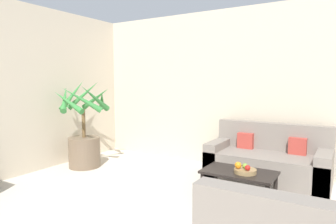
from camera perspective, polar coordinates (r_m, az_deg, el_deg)
The scene contains 8 objects.
wall_back at distance 5.02m, azimuth 21.76°, elevation 3.95°, with size 8.65×0.06×2.70m.
potted_palm at distance 5.37m, azimuth -15.69°, elevation -4.71°, with size 0.96×0.97×1.53m.
sofa_loveseat at distance 4.70m, azimuth 18.41°, elevation -9.15°, with size 1.69×0.79×0.85m.
coffee_table at distance 3.93m, azimuth 13.37°, elevation -11.60°, with size 0.89×0.53×0.36m.
fruit_bowl at distance 3.85m, azimuth 14.49°, elevation -10.83°, with size 0.27×0.27×0.05m.
apple_red at distance 3.78m, azimuth 14.92°, elevation -10.24°, with size 0.07×0.07×0.07m.
apple_green at distance 3.86m, azimuth 14.45°, elevation -9.90°, with size 0.07×0.07×0.07m.
orange_fruit at distance 3.83m, azimuth 13.20°, elevation -9.83°, with size 0.08×0.08×0.08m.
Camera 1 is at (0.86, 1.36, 1.48)m, focal length 32.00 mm.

